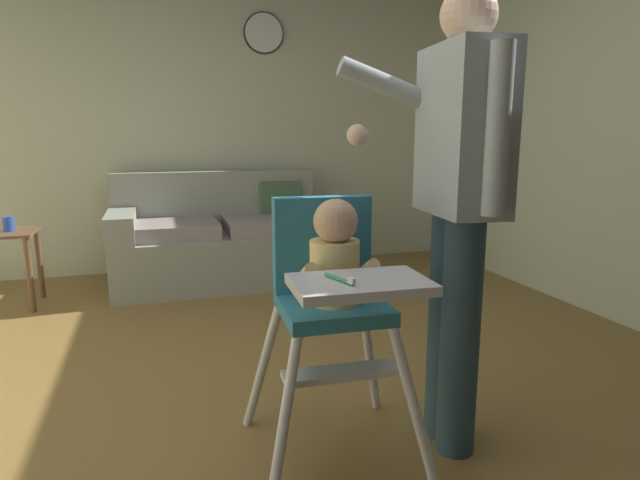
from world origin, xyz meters
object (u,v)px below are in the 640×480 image
Objects in this scene: adult_standing at (458,200)px; wall_clock at (264,33)px; high_chair at (333,280)px; sippy_cup at (8,224)px; side_table at (5,252)px; couch at (221,239)px.

wall_clock is (-0.05, 3.08, 1.07)m from adult_standing.
sippy_cup is at bearing -143.70° from high_chair.
side_table is at bearing -159.09° from wall_clock.
sippy_cup is at bearing -79.45° from couch.
high_chair is 2.78× the size of wall_clock.
side_table is 1.52× the size of wall_clock.
high_chair is 3.34m from wall_clock.
side_table is 0.19m from sippy_cup.
couch is 16.57× the size of sippy_cup.
couch reaches higher than sippy_cup.
wall_clock is at bearing 135.15° from couch.
couch is at bearing -175.38° from high_chair.
high_chair is 2.74m from sippy_cup.
wall_clock reaches higher than sippy_cup.
high_chair is 9.53× the size of sippy_cup.
adult_standing reaches higher than sippy_cup.
sippy_cup is 0.29× the size of wall_clock.
wall_clock is (1.91, 0.74, 1.43)m from sippy_cup.
wall_clock is (1.95, 0.74, 1.62)m from side_table.
sippy_cup is (0.04, 0.00, 0.19)m from side_table.
adult_standing is 16.39× the size of sippy_cup.
adult_standing is 4.78× the size of wall_clock.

